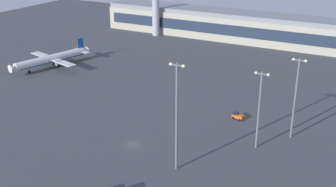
{
  "coord_description": "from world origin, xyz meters",
  "views": [
    {
      "loc": [
        65.5,
        -98.76,
        64.09
      ],
      "look_at": [
        -6.12,
        34.48,
        4.0
      ],
      "focal_mm": 45.6,
      "sensor_mm": 36.0,
      "label": 1
    }
  ],
  "objects_px": {
    "cargo_loader": "(238,116)",
    "apron_light_west": "(177,112)",
    "apron_light_east": "(259,105)",
    "airplane_taxiway_distant": "(52,59)",
    "apron_light_central": "(296,94)"
  },
  "relations": [
    {
      "from": "apron_light_central",
      "to": "apron_light_west",
      "type": "bearing_deg",
      "value": -124.54
    },
    {
      "from": "cargo_loader",
      "to": "apron_light_east",
      "type": "xyz_separation_m",
      "value": [
        11.91,
        -16.81,
        12.94
      ]
    },
    {
      "from": "apron_light_west",
      "to": "apron_light_east",
      "type": "xyz_separation_m",
      "value": [
        16.02,
        22.76,
        -3.41
      ]
    },
    {
      "from": "airplane_taxiway_distant",
      "to": "apron_light_east",
      "type": "bearing_deg",
      "value": 179.21
    },
    {
      "from": "airplane_taxiway_distant",
      "to": "apron_light_east",
      "type": "relative_size",
      "value": 1.7
    },
    {
      "from": "cargo_loader",
      "to": "apron_light_central",
      "type": "xyz_separation_m",
      "value": [
        19.77,
        -4.88,
        13.98
      ]
    },
    {
      "from": "apron_light_east",
      "to": "cargo_loader",
      "type": "bearing_deg",
      "value": 125.32
    },
    {
      "from": "cargo_loader",
      "to": "apron_light_west",
      "type": "distance_m",
      "value": 43.01
    },
    {
      "from": "apron_light_west",
      "to": "apron_light_central",
      "type": "bearing_deg",
      "value": 55.46
    },
    {
      "from": "cargo_loader",
      "to": "apron_light_west",
      "type": "height_order",
      "value": "apron_light_west"
    },
    {
      "from": "apron_light_west",
      "to": "apron_light_east",
      "type": "bearing_deg",
      "value": 54.86
    },
    {
      "from": "airplane_taxiway_distant",
      "to": "cargo_loader",
      "type": "bearing_deg",
      "value": -173.32
    },
    {
      "from": "cargo_loader",
      "to": "apron_light_east",
      "type": "height_order",
      "value": "apron_light_east"
    },
    {
      "from": "airplane_taxiway_distant",
      "to": "apron_light_east",
      "type": "distance_m",
      "value": 115.57
    },
    {
      "from": "cargo_loader",
      "to": "apron_light_west",
      "type": "bearing_deg",
      "value": -172.28
    }
  ]
}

